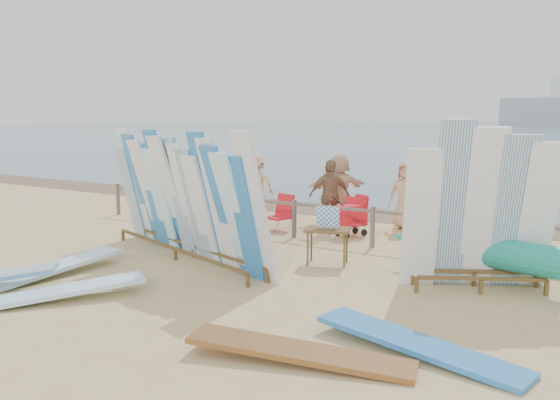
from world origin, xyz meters
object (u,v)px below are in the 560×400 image
Objects in this scene: main_surfboard_rack at (183,201)px; beachgoer_7 at (424,200)px; beachgoer_10 at (543,208)px; beachgoer_extra_1 at (159,172)px; beach_chair_left at (279,220)px; beachgoer_6 at (405,195)px; outrigger_canoe at (548,264)px; vendor_table at (327,245)px; beachgoer_3 at (257,184)px; beachgoer_4 at (330,196)px; beachgoer_5 at (340,188)px; beach_chair_right at (353,225)px; beachgoer_2 at (256,193)px; flat_board_a at (52,276)px; flat_board_d at (418,353)px; beachgoer_1 at (224,186)px; flat_board_b at (56,301)px; beachgoer_11 at (200,175)px; beachgoer_8 at (445,208)px; beachgoer_0 at (210,181)px; side_surfboard_rack at (481,214)px; stroller at (351,220)px; flat_board_c at (300,361)px.

main_surfboard_rack is 3.14× the size of beachgoer_7.
beachgoer_10 is 0.98× the size of beachgoer_extra_1.
beachgoer_6 reaches higher than beach_chair_left.
outrigger_canoe is 5.19× the size of vendor_table.
beachgoer_3 is (-4.71, 4.34, 0.49)m from vendor_table.
beachgoer_5 is (-0.47, 1.45, 0.02)m from beachgoer_4.
beach_chair_right reaches higher than outrigger_canoe.
beachgoer_4 is at bearing 96.90° from vendor_table.
beach_chair_left is 3.26m from beachgoer_6.
flat_board_a is at bearing 165.59° from beachgoer_2.
beachgoer_10 is (0.29, 6.67, 0.92)m from flat_board_d.
flat_board_b is at bearing -148.96° from beachgoer_1.
flat_board_b is at bearing 133.14° from beachgoer_11.
outrigger_canoe is 13.88m from beachgoer_extra_1.
beachgoer_6 is at bearing 67.76° from flat_board_a.
beachgoer_extra_1 is (-6.67, 9.12, 0.94)m from flat_board_b.
beachgoer_6 is at bearing -8.75° from beachgoer_3.
beachgoer_8 is at bearing 53.49° from flat_board_a.
beachgoer_11 is (-10.83, 8.68, 0.87)m from flat_board_d.
beachgoer_0 is at bearing -54.57° from beachgoer_5.
side_surfboard_rack is 3.04× the size of beach_chair_right.
main_surfboard_rack reaches higher than stroller.
beachgoer_7 is (-2.75, 0.49, -0.10)m from beachgoer_10.
beachgoer_2 is (-6.74, 6.16, 0.82)m from flat_board_d.
beachgoer_1 is at bearing 44.42° from beachgoer_0.
main_surfboard_rack is 1.93× the size of flat_board_d.
beachgoer_10 reaches higher than beachgoer_7.
main_surfboard_rack is 3.37m from flat_board_b.
flat_board_b is 2.76× the size of stroller.
beachgoer_8 is (1.41, 2.76, 0.49)m from vendor_table.
beachgoer_6 is (-3.36, 0.86, -0.06)m from beachgoer_10.
flat_board_c is 1.57× the size of beachgoer_3.
beachgoer_10 is at bearing -82.97° from beachgoer_1.
outrigger_canoe is 3.70× the size of beachgoer_1.
flat_board_a is at bearing -166.97° from beachgoer_extra_1.
beachgoer_1 is at bearing -124.43° from beachgoer_extra_1.
flat_board_c is 7.88m from beachgoer_4.
beachgoer_6 is at bearing -155.45° from beachgoer_8.
side_surfboard_rack reaches higher than main_surfboard_rack.
vendor_table reaches higher than flat_board_a.
flat_board_a is at bearing -11.96° from beachgoer_0.
flat_board_b is 7.39m from beachgoer_2.
beachgoer_7 is at bearing 28.60° from flat_board_d.
beachgoer_extra_1 reaches higher than flat_board_a.
beachgoer_10 reaches higher than beach_chair_right.
vendor_table is 0.42× the size of flat_board_d.
beachgoer_0 reaches higher than beachgoer_8.
flat_board_d is at bearing -2.46° from main_surfboard_rack.
flat_board_d is at bearing -30.93° from beach_chair_left.
beach_chair_right is 7.59m from beachgoer_11.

